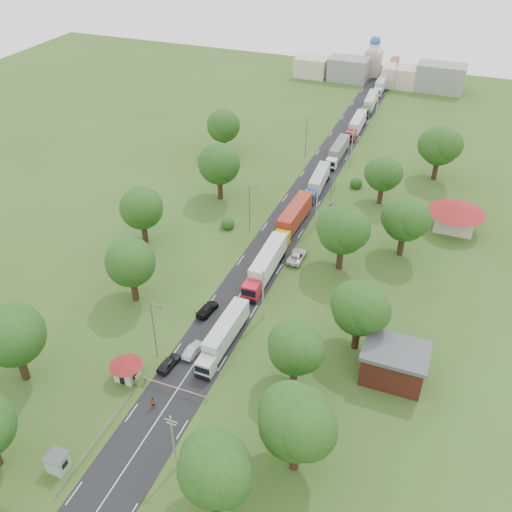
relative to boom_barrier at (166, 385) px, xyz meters
The scene contains 49 objects.
ground 25.05m from the boom_barrier, 86.89° to the left, with size 260.00×260.00×0.00m, color #354F1A.
road 45.03m from the boom_barrier, 88.27° to the left, with size 8.00×200.00×0.04m, color black.
boom_barrier is the anchor object (origin of this frame).
guard_booth 5.98m from the boom_barrier, behind, with size 4.40×4.40×3.45m.
kiosk 16.03m from the boom_barrier, 110.61° to the right, with size 2.30×2.30×2.41m.
guard_rail 10.68m from the boom_barrier, 110.01° to the right, with size 0.10×17.00×1.70m, color slate, non-canonical shape.
info_sign 60.39m from the boom_barrier, 83.76° to the left, with size 0.12×3.10×4.10m.
pole_0 12.70m from the boom_barrier, 55.56° to the right, with size 1.60×0.24×9.00m.
pole_1 19.63m from the boom_barrier, 69.14° to the left, with size 1.60×0.24×9.00m.
pole_2 46.66m from the boom_barrier, 81.52° to the left, with size 1.60×0.24×9.00m.
pole_3 74.41m from the boom_barrier, 84.71° to the left, with size 1.60×0.24×9.00m.
pole_4 102.30m from the boom_barrier, 86.15° to the left, with size 1.60×0.24×9.00m.
pole_5 130.24m from the boom_barrier, 86.98° to the left, with size 1.60×0.24×9.00m.
lamp_0 7.91m from the boom_barrier, 128.59° to the left, with size 2.03×0.22×10.00m.
lamp_1 40.47m from the boom_barrier, 95.70° to the left, with size 2.03×0.22×10.00m.
lamp_2 75.25m from the boom_barrier, 93.05° to the left, with size 2.03×0.22×10.00m.
tree_0 19.57m from the boom_barrier, 43.90° to the right, with size 8.80×8.80×11.07m.
tree_1 21.12m from the boom_barrier, 14.02° to the right, with size 9.60×9.60×12.05m.
tree_2 17.86m from the boom_barrier, 24.96° to the left, with size 8.00×8.00×10.10m.
tree_3 28.11m from the boom_barrier, 38.79° to the left, with size 8.80×8.80×11.07m.
tree_4 38.62m from the boom_barrier, 67.81° to the left, with size 9.60×9.60×12.05m.
tree_5 49.47m from the boom_barrier, 61.59° to the left, with size 8.80×8.80×11.07m.
tree_6 62.58m from the boom_barrier, 74.79° to the left, with size 8.00×8.00×10.10m.
tree_7 79.63m from the boom_barrier, 71.37° to the left, with size 9.60×9.60×12.05m.
tree_9 20.49m from the boom_barrier, 165.49° to the right, with size 9.60×9.60×12.05m.
tree_10 21.36m from the boom_barrier, 132.02° to the left, with size 8.80×8.80×11.07m.
tree_11 37.10m from the boom_barrier, 124.41° to the left, with size 8.80×8.80×11.07m.
tree_12 52.73m from the boom_barrier, 106.28° to the left, with size 9.60×9.60×12.05m.
tree_13 73.99m from the boom_barrier, 107.90° to the left, with size 8.80×8.80×11.07m.
house_brick 30.34m from the boom_barrier, 25.42° to the left, with size 8.60×6.60×5.20m.
house_cream 63.37m from the boom_barrier, 60.31° to the left, with size 10.08×10.08×5.80m.
distant_town 135.04m from the boom_barrier, 89.13° to the left, with size 52.00×8.00×8.00m.
church 143.10m from the boom_barrier, 91.06° to the left, with size 5.00×5.00×12.30m.
truck_0 11.11m from the boom_barrier, 70.17° to the left, with size 2.61×13.91×3.85m.
truck_1 28.63m from the boom_barrier, 83.09° to the left, with size 2.88×15.41×4.27m.
truck_2 44.36m from the boom_barrier, 86.15° to the left, with size 3.08×15.74×4.35m.
truck_3 60.74m from the boom_barrier, 87.12° to the left, with size 3.01×13.78×3.81m.
truck_4 77.34m from the boom_barrier, 87.70° to the left, with size 2.32×13.54×3.75m.
truck_5 94.47m from the boom_barrier, 87.88° to the left, with size 2.72×14.10×3.90m.
truck_6 111.57m from the boom_barrier, 88.30° to the left, with size 3.02×14.07×3.89m.
truck_7 128.63m from the boom_barrier, 88.57° to the left, with size 2.40×13.86×3.84m.
truck_8 147.06m from the boom_barrier, 88.76° to the left, with size 2.87×14.17×3.92m.
car_lane_front 4.19m from the boom_barrier, 113.12° to the left, with size 1.66×4.12×1.40m, color black.
car_lane_mid 7.39m from the boom_barrier, 87.22° to the left, with size 1.43×4.10×1.35m, color #ACB0B5.
car_lane_rear 16.25m from the boom_barrier, 95.80° to the left, with size 1.87×4.59×1.33m, color black.
car_verge_near 35.41m from the boom_barrier, 78.83° to the left, with size 2.55×5.53×1.54m, color silver.
car_verge_far 53.77m from the boom_barrier, 80.83° to the left, with size 1.85×4.60×1.57m, color slate.
pedestrian_near 3.24m from the boom_barrier, 90.94° to the right, with size 0.61×0.40×1.67m, color gray.
pedestrian_booth 4.27m from the boom_barrier, 166.44° to the right, with size 0.79×0.62×1.63m, color gray.
Camera 1 is at (28.49, -68.86, 57.49)m, focal length 40.00 mm.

